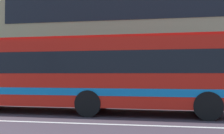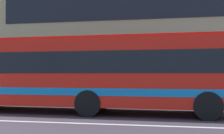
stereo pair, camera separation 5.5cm
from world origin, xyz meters
name	(u,v)px [view 2 (the right image)]	position (x,y,z in m)	size (l,w,h in m)	color
apartment_block_right	(157,29)	(9.01, 15.06, 5.49)	(23.58, 10.92, 10.97)	tan
transit_bus	(79,72)	(5.89, 2.59, 1.71)	(12.14, 2.86, 3.09)	red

